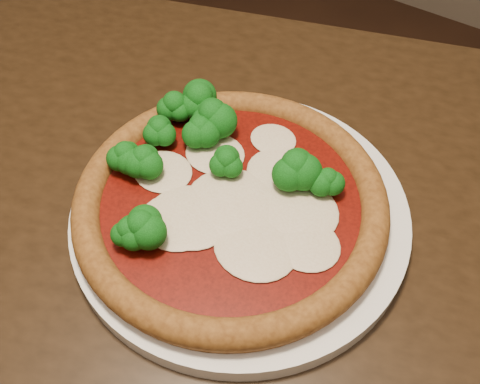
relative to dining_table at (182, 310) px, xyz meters
The scene contains 3 objects.
dining_table is the anchor object (origin of this frame).
plate 0.13m from the dining_table, 75.10° to the left, with size 0.32×0.32×0.02m, color white.
pizza 0.15m from the dining_table, 84.70° to the left, with size 0.30×0.30×0.06m.
Camera 1 is at (0.15, 0.05, 1.18)m, focal length 40.00 mm.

